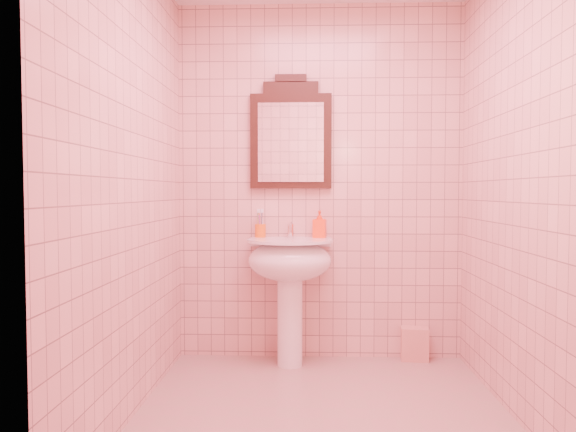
{
  "coord_description": "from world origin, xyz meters",
  "views": [
    {
      "loc": [
        -0.07,
        -2.89,
        1.18
      ],
      "look_at": [
        -0.2,
        0.55,
        1.03
      ],
      "focal_mm": 35.0,
      "sensor_mm": 36.0,
      "label": 1
    }
  ],
  "objects_px": {
    "pedestal_sink": "(290,269)",
    "towel": "(415,344)",
    "toothbrush_cup": "(260,230)",
    "soap_dispenser": "(320,224)",
    "mirror": "(291,136)"
  },
  "relations": [
    {
      "from": "pedestal_sink",
      "to": "toothbrush_cup",
      "type": "height_order",
      "value": "toothbrush_cup"
    },
    {
      "from": "mirror",
      "to": "toothbrush_cup",
      "type": "height_order",
      "value": "mirror"
    },
    {
      "from": "toothbrush_cup",
      "to": "soap_dispenser",
      "type": "xyz_separation_m",
      "value": [
        0.41,
        -0.01,
        0.04
      ]
    },
    {
      "from": "toothbrush_cup",
      "to": "pedestal_sink",
      "type": "bearing_deg",
      "value": -34.89
    },
    {
      "from": "pedestal_sink",
      "to": "soap_dispenser",
      "type": "xyz_separation_m",
      "value": [
        0.2,
        0.14,
        0.3
      ]
    },
    {
      "from": "pedestal_sink",
      "to": "towel",
      "type": "bearing_deg",
      "value": 10.94
    },
    {
      "from": "soap_dispenser",
      "to": "towel",
      "type": "bearing_deg",
      "value": 12.29
    },
    {
      "from": "pedestal_sink",
      "to": "soap_dispenser",
      "type": "relative_size",
      "value": 4.52
    },
    {
      "from": "pedestal_sink",
      "to": "toothbrush_cup",
      "type": "bearing_deg",
      "value": 145.11
    },
    {
      "from": "toothbrush_cup",
      "to": "towel",
      "type": "height_order",
      "value": "toothbrush_cup"
    },
    {
      "from": "pedestal_sink",
      "to": "towel",
      "type": "relative_size",
      "value": 3.76
    },
    {
      "from": "mirror",
      "to": "toothbrush_cup",
      "type": "xyz_separation_m",
      "value": [
        -0.21,
        -0.05,
        -0.66
      ]
    },
    {
      "from": "toothbrush_cup",
      "to": "towel",
      "type": "distance_m",
      "value": 1.35
    },
    {
      "from": "towel",
      "to": "soap_dispenser",
      "type": "bearing_deg",
      "value": -177.27
    },
    {
      "from": "toothbrush_cup",
      "to": "towel",
      "type": "bearing_deg",
      "value": 1.11
    }
  ]
}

